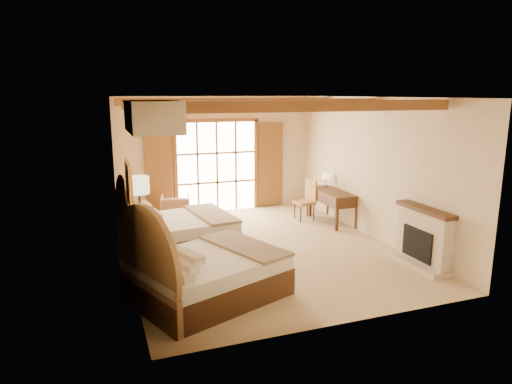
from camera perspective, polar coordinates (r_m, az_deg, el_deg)
name	(u,v)px	position (r m, az deg, el deg)	size (l,w,h in m)	color
floor	(260,248)	(9.92, 0.47, -7.05)	(7.00, 7.00, 0.00)	tan
wall_back	(216,155)	(12.81, -5.00, 4.67)	(5.50, 5.50, 0.00)	beige
wall_left	(123,184)	(8.95, -16.26, 0.94)	(7.00, 7.00, 0.00)	beige
wall_right	(372,168)	(10.77, 14.35, 2.90)	(7.00, 7.00, 0.00)	beige
ceiling	(260,97)	(9.36, 0.50, 11.77)	(7.00, 7.00, 0.00)	#B26C35
ceiling_beams	(260,103)	(9.37, 0.50, 11.04)	(5.39, 4.60, 0.18)	brown
french_doors	(217,167)	(12.81, -4.90, 3.09)	(3.95, 0.08, 2.60)	white
fireplace	(422,240)	(9.38, 20.08, -5.68)	(0.46, 1.40, 1.16)	beige
painting	(129,183)	(8.19, -15.62, 1.04)	(0.06, 0.95, 0.75)	#E9A14D
canopy_valance	(153,116)	(6.84, -12.78, 9.20)	(0.70, 1.40, 0.45)	#F8EDCA
bed_near	(198,272)	(7.53, -7.30, -9.85)	(2.88, 2.44, 1.51)	#432517
bed_far	(170,230)	(9.83, -10.68, -4.68)	(2.46, 1.97, 1.49)	#432517
nightstand	(149,266)	(8.43, -13.17, -9.03)	(0.44, 0.44, 0.53)	#432517
floor_lamp	(139,191)	(8.62, -14.40, 0.12)	(0.38, 0.38, 1.79)	#322414
armchair	(175,208)	(12.10, -10.04, -2.00)	(0.73, 0.75, 0.68)	#AF7D53
ottoman	(198,218)	(11.55, -7.22, -3.21)	(0.60, 0.60, 0.44)	#9F854B
desk	(332,205)	(11.92, 9.52, -1.67)	(0.68, 1.55, 0.83)	#432517
desk_chair	(305,207)	(12.10, 6.15, -1.93)	(0.53, 0.53, 1.06)	#B6804C
desk_lamp	(326,176)	(12.25, 8.77, 1.94)	(0.19, 0.19, 0.37)	#322414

